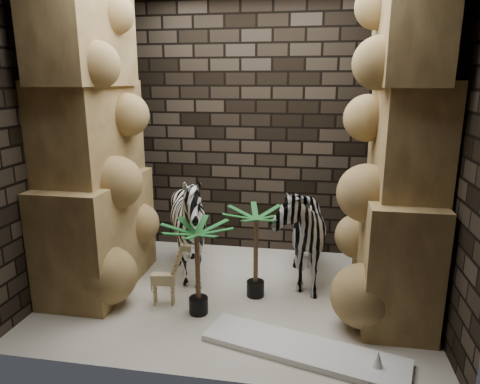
% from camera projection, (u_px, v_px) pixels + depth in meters
% --- Properties ---
extents(floor, '(3.50, 3.50, 0.00)m').
position_uv_depth(floor, '(236.00, 295.00, 4.25)').
color(floor, silver).
rests_on(floor, ground).
extents(wall_back, '(3.50, 0.00, 3.50)m').
position_uv_depth(wall_back, '(256.00, 127.00, 5.07)').
color(wall_back, black).
rests_on(wall_back, ground).
extents(wall_front, '(3.50, 0.00, 3.50)m').
position_uv_depth(wall_front, '(199.00, 168.00, 2.69)').
color(wall_front, black).
rests_on(wall_front, ground).
extents(wall_left, '(0.00, 3.00, 3.00)m').
position_uv_depth(wall_left, '(56.00, 137.00, 4.17)').
color(wall_left, black).
rests_on(wall_left, ground).
extents(wall_right, '(0.00, 3.00, 3.00)m').
position_uv_depth(wall_right, '(445.00, 146.00, 3.59)').
color(wall_right, black).
rests_on(wall_right, ground).
extents(rock_pillar_left, '(0.68, 1.30, 3.00)m').
position_uv_depth(rock_pillar_left, '(90.00, 138.00, 4.12)').
color(rock_pillar_left, tan).
rests_on(rock_pillar_left, floor).
extents(rock_pillar_right, '(0.58, 1.25, 3.00)m').
position_uv_depth(rock_pillar_right, '(403.00, 145.00, 3.64)').
color(rock_pillar_right, tan).
rests_on(rock_pillar_right, floor).
extents(zebra_right, '(0.74, 1.15, 1.28)m').
position_uv_depth(zebra_right, '(296.00, 221.00, 4.43)').
color(zebra_right, white).
rests_on(zebra_right, floor).
extents(zebra_left, '(1.32, 1.45, 1.08)m').
position_uv_depth(zebra_left, '(190.00, 232.00, 4.43)').
color(zebra_left, white).
rests_on(zebra_left, floor).
extents(giraffe_toy, '(0.34, 0.16, 0.64)m').
position_uv_depth(giraffe_toy, '(163.00, 272.00, 4.00)').
color(giraffe_toy, '#D9C18A').
rests_on(giraffe_toy, floor).
extents(palm_front, '(0.36, 0.36, 0.88)m').
position_uv_depth(palm_front, '(256.00, 253.00, 4.13)').
color(palm_front, '#114413').
rests_on(palm_front, floor).
extents(palm_back, '(0.36, 0.36, 0.85)m').
position_uv_depth(palm_back, '(198.00, 269.00, 3.82)').
color(palm_back, '#114413').
rests_on(palm_back, floor).
extents(surfboard, '(1.61, 0.78, 0.05)m').
position_uv_depth(surfboard, '(303.00, 350.00, 3.34)').
color(surfboard, white).
rests_on(surfboard, floor).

